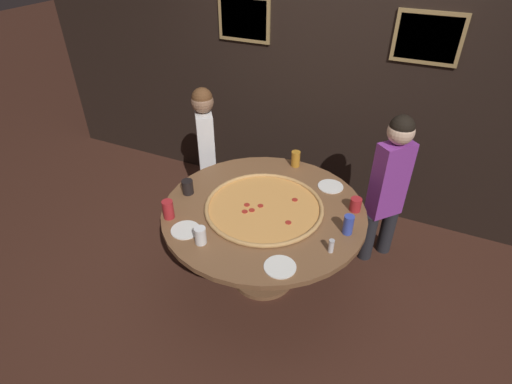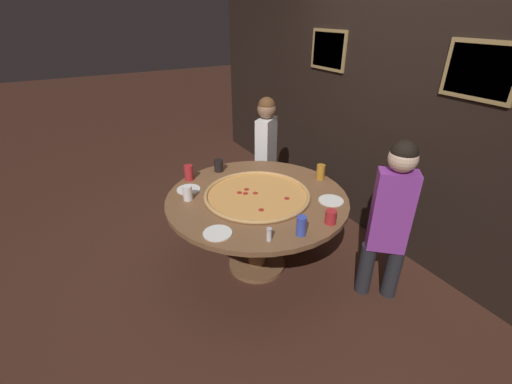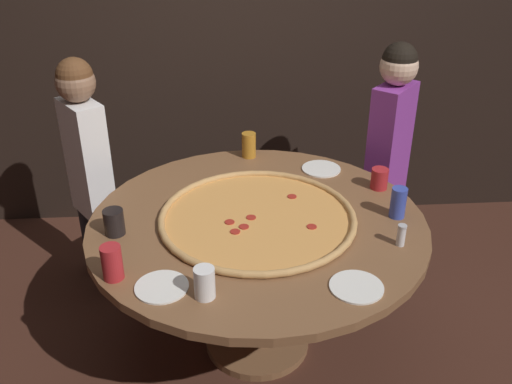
% 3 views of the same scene
% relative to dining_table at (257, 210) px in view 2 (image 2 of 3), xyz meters
% --- Properties ---
extents(ground_plane, '(24.00, 24.00, 0.00)m').
position_rel_dining_table_xyz_m(ground_plane, '(0.00, 0.00, -0.60)').
color(ground_plane, '#422319').
extents(back_wall, '(6.40, 0.08, 2.60)m').
position_rel_dining_table_xyz_m(back_wall, '(0.00, 1.36, 0.70)').
color(back_wall, black).
rests_on(back_wall, ground_plane).
extents(dining_table, '(1.52, 1.52, 0.74)m').
position_rel_dining_table_xyz_m(dining_table, '(0.00, 0.00, 0.00)').
color(dining_table, brown).
rests_on(dining_table, ground_plane).
extents(giant_pizza, '(0.89, 0.89, 0.03)m').
position_rel_dining_table_xyz_m(giant_pizza, '(-0.00, -0.00, 0.15)').
color(giant_pizza, '#E0994C').
rests_on(giant_pizza, dining_table).
extents(drink_cup_beside_pizza, '(0.08, 0.08, 0.10)m').
position_rel_dining_table_xyz_m(drink_cup_beside_pizza, '(0.62, 0.26, 0.19)').
color(drink_cup_beside_pizza, '#B22328').
rests_on(drink_cup_beside_pizza, dining_table).
extents(drink_cup_near_right, '(0.09, 0.09, 0.12)m').
position_rel_dining_table_xyz_m(drink_cup_near_right, '(-0.62, -0.07, 0.19)').
color(drink_cup_near_right, black).
rests_on(drink_cup_near_right, dining_table).
extents(drink_cup_near_left, '(0.07, 0.07, 0.14)m').
position_rel_dining_table_xyz_m(drink_cup_near_left, '(0.63, -0.01, 0.21)').
color(drink_cup_near_left, '#384CB7').
rests_on(drink_cup_near_left, dining_table).
extents(drink_cup_by_shaker, '(0.08, 0.08, 0.14)m').
position_rel_dining_table_xyz_m(drink_cup_by_shaker, '(-0.58, -0.39, 0.21)').
color(drink_cup_by_shaker, '#B22328').
rests_on(drink_cup_by_shaker, dining_table).
extents(drink_cup_far_right, '(0.08, 0.08, 0.12)m').
position_rel_dining_table_xyz_m(drink_cup_far_right, '(-0.23, -0.52, 0.20)').
color(drink_cup_far_right, white).
rests_on(drink_cup_far_right, dining_table).
extents(drink_cup_far_left, '(0.08, 0.08, 0.14)m').
position_rel_dining_table_xyz_m(drink_cup_far_left, '(-0.00, 0.67, 0.21)').
color(drink_cup_far_left, '#BC7A23').
rests_on(drink_cup_far_left, dining_table).
extents(white_plate_far_back, '(0.21, 0.21, 0.01)m').
position_rel_dining_table_xyz_m(white_plate_far_back, '(0.34, -0.51, 0.14)').
color(white_plate_far_back, white).
rests_on(white_plate_far_back, dining_table).
extents(white_plate_right_side, '(0.20, 0.20, 0.01)m').
position_rel_dining_table_xyz_m(white_plate_right_side, '(-0.39, -0.46, 0.14)').
color(white_plate_right_side, white).
rests_on(white_plate_right_side, dining_table).
extents(white_plate_beside_cup, '(0.20, 0.20, 0.01)m').
position_rel_dining_table_xyz_m(white_plate_beside_cup, '(0.37, 0.49, 0.14)').
color(white_plate_beside_cup, white).
rests_on(white_plate_beside_cup, dining_table).
extents(condiment_shaker, '(0.04, 0.04, 0.10)m').
position_rel_dining_table_xyz_m(condiment_shaker, '(0.58, -0.24, 0.19)').
color(condiment_shaker, silver).
rests_on(condiment_shaker, dining_table).
extents(diner_far_right, '(0.32, 0.33, 1.35)m').
position_rel_dining_table_xyz_m(diner_far_right, '(0.79, 0.70, 0.16)').
color(diner_far_right, '#232328').
rests_on(diner_far_right, ground_plane).
extents(diner_side_left, '(0.29, 0.34, 1.33)m').
position_rel_dining_table_xyz_m(diner_side_left, '(-0.86, 0.61, 0.15)').
color(diner_side_left, '#232328').
rests_on(diner_side_left, ground_plane).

